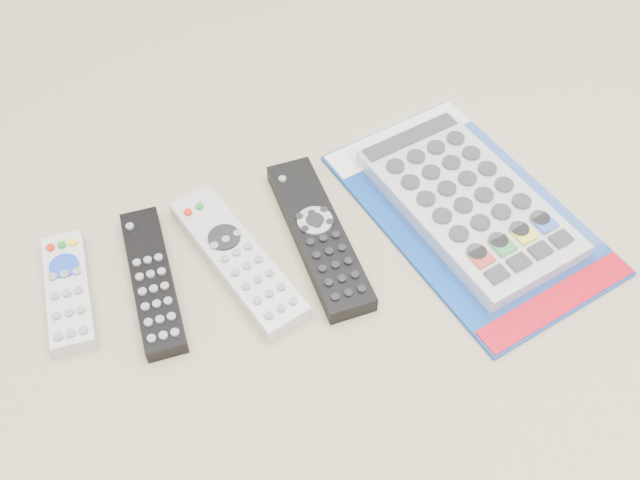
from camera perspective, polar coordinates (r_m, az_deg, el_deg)
name	(u,v)px	position (r m, az deg, el deg)	size (l,w,h in m)	color
remote_small_grey	(69,291)	(0.79, -19.46, -3.87)	(0.06, 0.15, 0.02)	#BCBCBE
remote_slim_black	(153,281)	(0.77, -13.25, -3.17)	(0.06, 0.19, 0.02)	black
remote_silver_dvd	(238,259)	(0.77, -6.61, -1.52)	(0.09, 0.21, 0.02)	silver
remote_large_black	(319,235)	(0.79, -0.09, 0.39)	(0.07, 0.22, 0.02)	black
jumbo_remote_packaged	(468,200)	(0.83, 11.76, 3.11)	(0.24, 0.35, 0.04)	#0D3C94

